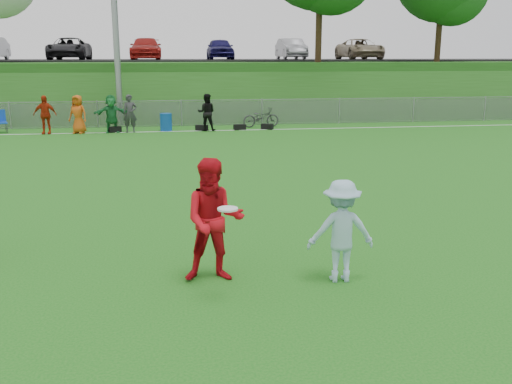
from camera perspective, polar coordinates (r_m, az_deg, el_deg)
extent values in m
plane|color=#146015|center=(8.98, -4.33, -8.81)|extent=(120.00, 120.00, 0.00)
cube|color=white|center=(26.52, -7.32, 6.06)|extent=(60.00, 0.10, 0.01)
cube|color=gray|center=(28.44, -7.46, 7.76)|extent=(58.00, 0.02, 1.20)
cube|color=gray|center=(28.38, -7.50, 9.06)|extent=(58.00, 0.04, 0.04)
cube|color=#225718|center=(39.34, -7.88, 10.64)|extent=(120.00, 18.00, 3.00)
cube|color=black|center=(41.30, -8.00, 12.92)|extent=(120.00, 12.00, 0.10)
cylinder|color=black|center=(38.21, 18.01, 17.55)|extent=(0.36, 0.36, 7.00)
imported|color=black|center=(40.80, -18.17, 13.47)|extent=(2.39, 5.18, 1.44)
imported|color=maroon|center=(40.32, -10.94, 13.89)|extent=(2.02, 4.96, 1.44)
imported|color=#15114D|center=(40.45, -3.63, 14.10)|extent=(1.70, 4.23, 1.44)
imported|color=slate|center=(41.20, 3.53, 14.09)|extent=(1.52, 4.37, 1.44)
imported|color=gray|center=(42.52, 10.33, 13.88)|extent=(2.39, 5.18, 1.44)
imported|color=#B0260C|center=(26.97, -20.36, 7.25)|extent=(1.00, 0.44, 1.69)
imported|color=#C55112|center=(26.72, -17.37, 7.43)|extent=(0.97, 0.80, 1.69)
imported|color=#1F7637|center=(26.54, -14.26, 7.59)|extent=(1.64, 0.82, 1.69)
imported|color=#313234|center=(26.48, -12.49, 7.67)|extent=(0.66, 0.47, 1.69)
imported|color=black|center=(26.47, -4.97, 7.94)|extent=(0.90, 0.75, 1.69)
cube|color=black|center=(26.71, -13.94, 6.09)|extent=(0.62, 0.50, 0.26)
cube|color=black|center=(26.63, -5.45, 6.41)|extent=(0.62, 0.47, 0.26)
cube|color=black|center=(26.79, -1.64, 6.50)|extent=(0.59, 0.37, 0.26)
cube|color=black|center=(26.98, 1.13, 6.56)|extent=(0.62, 0.52, 0.26)
imported|color=red|center=(8.70, -4.22, -2.86)|extent=(0.97, 0.78, 1.92)
imported|color=#9CC5D8|center=(8.81, 8.51, -3.87)|extent=(1.06, 0.66, 1.59)
cylinder|color=silver|center=(7.82, -2.85, -1.70)|extent=(0.29, 0.29, 0.03)
cylinder|color=#0E429A|center=(26.70, -8.99, 6.91)|extent=(0.63, 0.63, 0.81)
cube|color=#103FB4|center=(28.10, -24.23, 6.32)|extent=(0.73, 0.73, 0.06)
imported|color=#2C2B2E|center=(27.80, 0.50, 7.47)|extent=(1.87, 0.92, 0.94)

